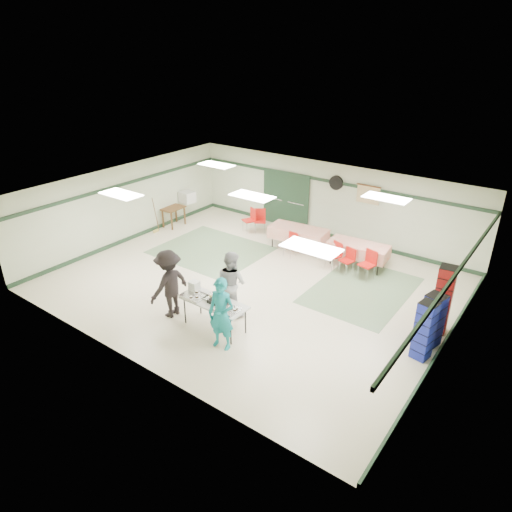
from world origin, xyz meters
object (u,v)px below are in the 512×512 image
Objects in this scene: chair_b at (335,253)px; broom at (156,214)px; chair_a at (349,258)px; chair_d at (292,242)px; volunteer_dark at (169,284)px; printer_table at (173,210)px; crate_stack_red at (443,300)px; office_printer at (187,197)px; crate_stack_blue_b at (433,320)px; serving_table at (214,303)px; chair_c at (369,261)px; volunteer_grey at (231,283)px; crate_stack_blue_a at (424,331)px; volunteer_teal at (221,314)px; chair_loose_b at (251,218)px; chair_loose_a at (260,218)px; dining_table_b at (298,233)px; dining_table_a at (358,249)px.

broom reaches higher than chair_b.
chair_d is at bearing -163.51° from chair_a.
printer_table is (-4.48, 4.50, -0.28)m from volunteer_dark.
broom is (-10.38, 0.32, -0.19)m from crate_stack_red.
office_printer is at bearing -176.96° from chair_d.
crate_stack_blue_b is (0.00, -0.67, -0.23)m from crate_stack_red.
broom is (-5.88, 3.48, -0.02)m from serving_table.
chair_c is 3.00m from crate_stack_red.
volunteer_dark is at bearing -47.31° from printer_table.
volunteer_grey is 2.19× the size of chair_d.
crate_stack_blue_a reaches higher than office_printer.
volunteer_teal is (0.63, -0.47, 0.18)m from serving_table.
office_printer is at bearing -143.67° from chair_loose_b.
chair_loose_a is at bearing 60.61° from chair_loose_b.
dining_table_b is at bearing -178.38° from chair_a.
broom is at bearing -127.19° from volunteer_dark.
office_printer is (-7.76, 0.35, 0.41)m from chair_c.
broom is (-6.51, 3.95, -0.20)m from volunteer_teal.
crate_stack_blue_b is at bearing -153.63° from volunteer_grey.
serving_table is at bearing -77.89° from chair_b.
dining_table_a is 1.08× the size of crate_stack_red.
crate_stack_red is (0.00, 1.29, 0.17)m from crate_stack_blue_a.
crate_stack_blue_a is at bearing 22.18° from volunteer_teal.
dining_table_a is 4.42m from chair_loose_b.
office_printer reaches higher than chair_c.
crate_stack_blue_b reaches higher than serving_table.
crate_stack_blue_a is at bearing -64.03° from chair_loose_a.
volunteer_grey is 6.66m from printer_table.
volunteer_dark reaches higher than chair_d.
volunteer_teal reaches higher than crate_stack_red.
volunteer_teal is 5.82m from dining_table_a.
dining_table_b is 5.77m from crate_stack_red.
chair_a is 4.46m from chair_loose_b.
chair_d reaches higher than serving_table.
dining_table_a is (1.47, 4.48, -0.31)m from volunteer_grey.
crate_stack_blue_b is (2.54, -2.24, 0.11)m from chair_c.
chair_loose_b is at bearing 171.92° from dining_table_a.
chair_b is 6.85m from broom.
chair_b is (0.85, 4.73, -0.18)m from serving_table.
volunteer_dark is 6.42m from crate_stack_blue_b.
printer_table is at bearing -174.36° from dining_table_b.
volunteer_dark is 4.98m from chair_d.
chair_d is (-0.63, 3.90, -0.39)m from volunteer_grey.
chair_a is 1.49× the size of office_printer.
crate_stack_red is (4.50, 3.16, 0.17)m from serving_table.
chair_loose_b is (-5.03, 0.84, 0.01)m from chair_c.
volunteer_dark reaches higher than crate_stack_red.
crate_stack_blue_b is 1.47× the size of printer_table.
crate_stack_blue_a is (5.82, 2.07, -0.20)m from volunteer_dark.
crate_stack_red is at bearing 90.00° from crate_stack_blue_b.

